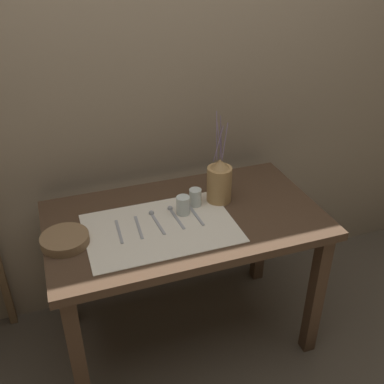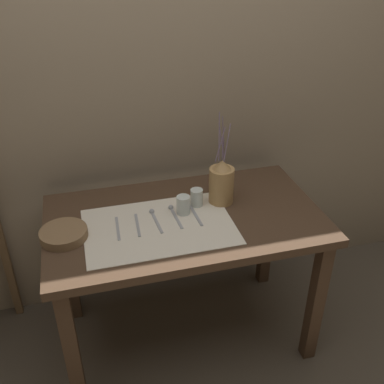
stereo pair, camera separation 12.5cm
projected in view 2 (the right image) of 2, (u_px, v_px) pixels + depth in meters
The scene contains 13 objects.
ground_plane at pixel (186, 333), 2.38m from camera, with size 12.00×12.00×0.00m, color brown.
stone_wall_back at pixel (160, 86), 2.15m from camera, with size 7.00×0.06×2.40m.
wooden_table at pixel (185, 235), 2.06m from camera, with size 1.23×0.70×0.74m.
linen_cloth at pixel (159, 227), 1.93m from camera, with size 0.64×0.43×0.00m.
pitcher_with_flowers at pixel (221, 183), 2.06m from camera, with size 0.12×0.12×0.43m.
wooden_bowl at pixel (64, 234), 1.85m from camera, with size 0.20×0.20×0.04m.
glass_tumbler_near at pixel (183, 205), 2.00m from camera, with size 0.06×0.06×0.08m.
glass_tumbler_far at pixel (197, 197), 2.06m from camera, with size 0.06×0.06×0.08m.
fork_inner at pixel (118, 228), 1.91m from camera, with size 0.02×0.17×0.00m.
fork_outer at pixel (138, 225), 1.93m from camera, with size 0.02×0.17×0.00m.
spoon_outer at pixel (154, 215), 1.99m from camera, with size 0.03×0.18×0.02m.
spoon_inner at pixel (173, 211), 2.02m from camera, with size 0.03×0.18×0.02m.
knife_center at pixel (196, 215), 2.00m from camera, with size 0.02×0.17×0.00m.
Camera 2 is at (-0.40, -1.62, 1.86)m, focal length 42.00 mm.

